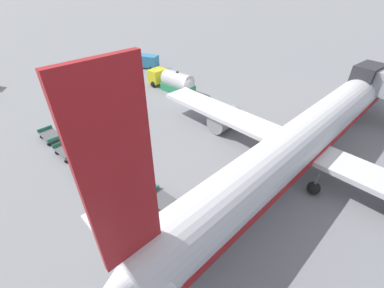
{
  "coord_description": "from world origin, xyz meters",
  "views": [
    {
      "loc": [
        26.43,
        -21.14,
        15.72
      ],
      "look_at": [
        10.07,
        -7.69,
        1.08
      ],
      "focal_mm": 24.0,
      "sensor_mm": 36.0,
      "label": 1
    }
  ],
  "objects_px": {
    "fuel_tanker_secondary": "(173,82)",
    "baggage_dolly_row_near_col_b": "(67,151)",
    "service_van": "(144,61)",
    "baggage_dolly_row_near_col_a": "(50,136)",
    "airplane": "(307,136)",
    "baggage_dolly_row_near_col_c": "(86,170)",
    "baggage_dolly_row_near_col_d": "(111,193)",
    "baggage_dolly_row_mid_a_col_b": "(88,142)",
    "baggage_dolly_row_near_col_e": "(141,220)",
    "baggage_dolly_row_mid_a_col_e": "(165,203)",
    "baggage_dolly_row_mid_a_col_a": "(71,128)",
    "baggage_dolly_row_mid_a_col_c": "(110,158)",
    "baggage_dolly_row_mid_a_col_d": "(136,179)"
  },
  "relations": [
    {
      "from": "fuel_tanker_secondary",
      "to": "baggage_dolly_row_near_col_b",
      "type": "relative_size",
      "value": 2.21
    },
    {
      "from": "service_van",
      "to": "baggage_dolly_row_near_col_a",
      "type": "bearing_deg",
      "value": -54.29
    },
    {
      "from": "airplane",
      "to": "fuel_tanker_secondary",
      "type": "bearing_deg",
      "value": 177.67
    },
    {
      "from": "airplane",
      "to": "service_van",
      "type": "distance_m",
      "value": 34.68
    },
    {
      "from": "baggage_dolly_row_near_col_c",
      "to": "baggage_dolly_row_near_col_d",
      "type": "distance_m",
      "value": 4.18
    },
    {
      "from": "baggage_dolly_row_mid_a_col_b",
      "to": "airplane",
      "type": "bearing_deg",
      "value": 43.79
    },
    {
      "from": "baggage_dolly_row_near_col_b",
      "to": "baggage_dolly_row_mid_a_col_b",
      "type": "relative_size",
      "value": 1.0
    },
    {
      "from": "baggage_dolly_row_near_col_e",
      "to": "baggage_dolly_row_mid_a_col_e",
      "type": "distance_m",
      "value": 2.29
    },
    {
      "from": "baggage_dolly_row_near_col_d",
      "to": "baggage_dolly_row_near_col_e",
      "type": "bearing_deg",
      "value": 7.41
    },
    {
      "from": "airplane",
      "to": "baggage_dolly_row_near_col_d",
      "type": "height_order",
      "value": "airplane"
    },
    {
      "from": "service_van",
      "to": "airplane",
      "type": "bearing_deg",
      "value": -4.98
    },
    {
      "from": "baggage_dolly_row_near_col_d",
      "to": "baggage_dolly_row_mid_a_col_e",
      "type": "bearing_deg",
      "value": 37.13
    },
    {
      "from": "service_van",
      "to": "baggage_dolly_row_mid_a_col_a",
      "type": "height_order",
      "value": "service_van"
    },
    {
      "from": "fuel_tanker_secondary",
      "to": "baggage_dolly_row_near_col_e",
      "type": "xyz_separation_m",
      "value": [
        18.97,
        -16.73,
        -0.83
      ]
    },
    {
      "from": "baggage_dolly_row_mid_a_col_c",
      "to": "baggage_dolly_row_mid_a_col_b",
      "type": "bearing_deg",
      "value": -171.3
    },
    {
      "from": "baggage_dolly_row_near_col_a",
      "to": "baggage_dolly_row_near_col_d",
      "type": "distance_m",
      "value": 12.43
    },
    {
      "from": "baggage_dolly_row_mid_a_col_a",
      "to": "baggage_dolly_row_mid_a_col_e",
      "type": "distance_m",
      "value": 16.35
    },
    {
      "from": "baggage_dolly_row_near_col_e",
      "to": "baggage_dolly_row_near_col_a",
      "type": "bearing_deg",
      "value": -173.3
    },
    {
      "from": "baggage_dolly_row_near_col_d",
      "to": "baggage_dolly_row_near_col_e",
      "type": "height_order",
      "value": "same"
    },
    {
      "from": "baggage_dolly_row_mid_a_col_a",
      "to": "baggage_dolly_row_mid_a_col_c",
      "type": "distance_m",
      "value": 8.16
    },
    {
      "from": "baggage_dolly_row_near_col_d",
      "to": "baggage_dolly_row_mid_a_col_a",
      "type": "xyz_separation_m",
      "value": [
        -12.55,
        0.87,
        0.0
      ]
    },
    {
      "from": "baggage_dolly_row_near_col_d",
      "to": "fuel_tanker_secondary",
      "type": "bearing_deg",
      "value": 130.96
    },
    {
      "from": "baggage_dolly_row_near_col_c",
      "to": "baggage_dolly_row_mid_a_col_c",
      "type": "bearing_deg",
      "value": 97.28
    },
    {
      "from": "baggage_dolly_row_near_col_a",
      "to": "baggage_dolly_row_mid_a_col_e",
      "type": "height_order",
      "value": "same"
    },
    {
      "from": "service_van",
      "to": "baggage_dolly_row_mid_a_col_a",
      "type": "distance_m",
      "value": 23.64
    },
    {
      "from": "baggage_dolly_row_near_col_e",
      "to": "baggage_dolly_row_mid_a_col_c",
      "type": "relative_size",
      "value": 1.0
    },
    {
      "from": "baggage_dolly_row_near_col_a",
      "to": "baggage_dolly_row_near_col_d",
      "type": "height_order",
      "value": "same"
    },
    {
      "from": "airplane",
      "to": "baggage_dolly_row_mid_a_col_e",
      "type": "xyz_separation_m",
      "value": [
        -3.55,
        -13.56,
        -2.42
      ]
    },
    {
      "from": "airplane",
      "to": "service_van",
      "type": "bearing_deg",
      "value": 175.02
    },
    {
      "from": "baggage_dolly_row_near_col_e",
      "to": "baggage_dolly_row_mid_a_col_d",
      "type": "relative_size",
      "value": 1.0
    },
    {
      "from": "baggage_dolly_row_near_col_b",
      "to": "baggage_dolly_row_near_col_c",
      "type": "relative_size",
      "value": 1.0
    },
    {
      "from": "baggage_dolly_row_near_col_b",
      "to": "baggage_dolly_row_mid_a_col_b",
      "type": "height_order",
      "value": "same"
    },
    {
      "from": "airplane",
      "to": "baggage_dolly_row_mid_a_col_b",
      "type": "xyz_separation_m",
      "value": [
        -15.66,
        -15.01,
        -2.42
      ]
    },
    {
      "from": "baggage_dolly_row_mid_a_col_b",
      "to": "baggage_dolly_row_mid_a_col_c",
      "type": "distance_m",
      "value": 4.01
    },
    {
      "from": "baggage_dolly_row_mid_a_col_e",
      "to": "baggage_dolly_row_mid_a_col_a",
      "type": "bearing_deg",
      "value": -173.26
    },
    {
      "from": "fuel_tanker_secondary",
      "to": "baggage_dolly_row_mid_a_col_d",
      "type": "xyz_separation_m",
      "value": [
        14.77,
        -14.87,
        -0.83
      ]
    },
    {
      "from": "baggage_dolly_row_near_col_d",
      "to": "baggage_dolly_row_mid_a_col_c",
      "type": "bearing_deg",
      "value": 156.52
    },
    {
      "from": "airplane",
      "to": "baggage_dolly_row_mid_a_col_a",
      "type": "height_order",
      "value": "airplane"
    },
    {
      "from": "airplane",
      "to": "baggage_dolly_row_mid_a_col_c",
      "type": "relative_size",
      "value": 11.68
    },
    {
      "from": "baggage_dolly_row_mid_a_col_b",
      "to": "baggage_dolly_row_mid_a_col_c",
      "type": "bearing_deg",
      "value": 8.7
    },
    {
      "from": "baggage_dolly_row_mid_a_col_d",
      "to": "baggage_dolly_row_mid_a_col_b",
      "type": "bearing_deg",
      "value": -172.73
    },
    {
      "from": "baggage_dolly_row_mid_a_col_c",
      "to": "baggage_dolly_row_mid_a_col_e",
      "type": "relative_size",
      "value": 1.0
    },
    {
      "from": "service_van",
      "to": "baggage_dolly_row_near_col_d",
      "type": "distance_m",
      "value": 33.45
    },
    {
      "from": "baggage_dolly_row_mid_a_col_c",
      "to": "baggage_dolly_row_mid_a_col_d",
      "type": "height_order",
      "value": "same"
    },
    {
      "from": "baggage_dolly_row_mid_a_col_a",
      "to": "baggage_dolly_row_mid_a_col_b",
      "type": "height_order",
      "value": "same"
    },
    {
      "from": "baggage_dolly_row_near_col_d",
      "to": "baggage_dolly_row_mid_a_col_c",
      "type": "height_order",
      "value": "same"
    },
    {
      "from": "service_van",
      "to": "baggage_dolly_row_mid_a_col_b",
      "type": "height_order",
      "value": "service_van"
    },
    {
      "from": "service_van",
      "to": "baggage_dolly_row_near_col_c",
      "type": "relative_size",
      "value": 1.51
    },
    {
      "from": "baggage_dolly_row_near_col_b",
      "to": "baggage_dolly_row_mid_a_col_e",
      "type": "bearing_deg",
      "value": 17.45
    },
    {
      "from": "baggage_dolly_row_near_col_c",
      "to": "baggage_dolly_row_mid_a_col_b",
      "type": "bearing_deg",
      "value": 156.8
    }
  ]
}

